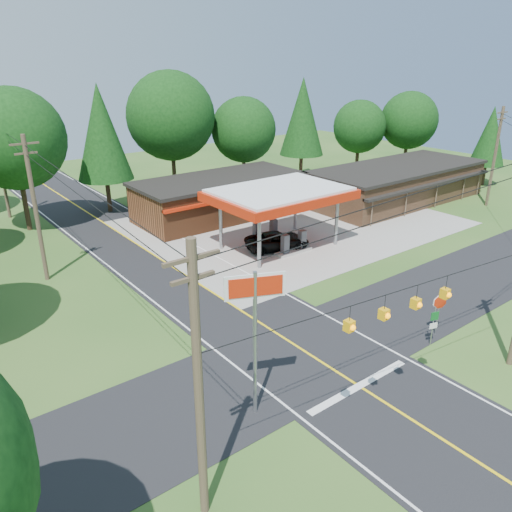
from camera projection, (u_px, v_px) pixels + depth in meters
ground at (307, 353)px, 26.28m from camera, size 120.00×120.00×0.00m
main_highway at (307, 353)px, 26.28m from camera, size 8.00×120.00×0.02m
cross_road at (307, 353)px, 26.28m from camera, size 70.00×7.00×0.02m
lane_center_yellow at (307, 353)px, 26.27m from camera, size 0.15×110.00×0.00m
gas_canopy at (280, 196)px, 39.33m from camera, size 10.60×7.40×4.88m
convenience_store at (220, 197)px, 48.10m from camera, size 16.40×7.55×3.80m
strip_building at (397, 183)px, 53.16m from camera, size 20.40×8.75×3.80m
utility_pole_near_left at (198, 385)px, 15.28m from camera, size 1.80×0.30×10.00m
utility_pole_far_left at (35, 208)px, 33.01m from camera, size 1.80×0.30×10.00m
utility_pole_far_right at (495, 156)px, 50.21m from camera, size 1.80×0.30×10.00m
utility_pole_north at (1, 169)px, 46.51m from camera, size 0.30×0.30×9.50m
overhead_beacons at (402, 292)px, 18.99m from camera, size 17.04×2.04×1.03m
treeline_backdrop at (120, 147)px, 41.57m from camera, size 70.27×51.59×13.30m
suv_car at (277, 241)px, 40.09m from camera, size 6.55×6.55×1.44m
sedan_car at (249, 210)px, 48.25m from camera, size 4.24×4.24×1.32m
big_stop_sign at (255, 311)px, 20.10m from camera, size 2.32×1.08×6.74m
octagonal_stop_sign at (439, 305)px, 27.35m from camera, size 0.80×0.38×2.48m
route_sign_post at (434, 323)px, 26.46m from camera, size 0.47×0.18×2.34m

